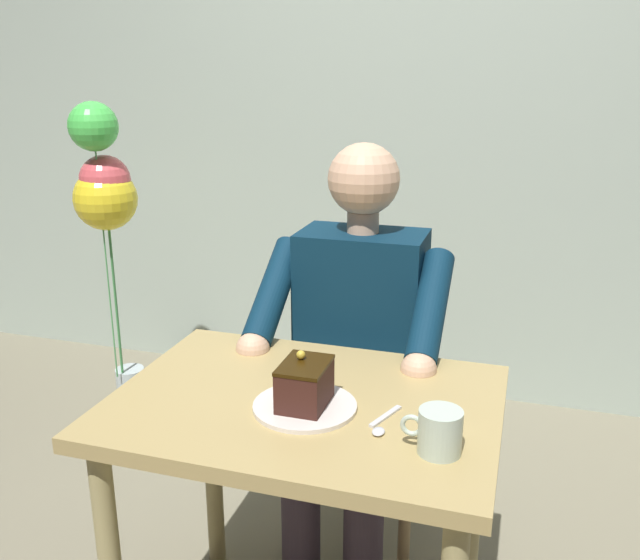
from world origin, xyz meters
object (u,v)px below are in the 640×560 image
object	(u,v)px
dining_table	(305,442)
seated_person	(354,355)
chair	(367,380)
balloon_display	(106,203)
cake_slice	(305,384)
dessert_spoon	(382,424)
coffee_cup	(439,431)

from	to	relation	value
dining_table	seated_person	distance (m)	0.45
chair	balloon_display	xyz separation A→B (m)	(1.12, -0.31, 0.45)
dining_table	balloon_display	bearing A→B (deg)	-39.57
dining_table	chair	distance (m)	0.63
cake_slice	balloon_display	world-z (taller)	balloon_display
cake_slice	dessert_spoon	xyz separation A→B (m)	(-0.18, 0.03, -0.05)
dessert_spoon	dining_table	bearing A→B (deg)	-20.21
balloon_display	dessert_spoon	bearing A→B (deg)	142.78
dining_table	dessert_spoon	size ratio (longest dim) A/B	6.10
dining_table	cake_slice	xyz separation A→B (m)	(-0.01, 0.04, 0.17)
chair	cake_slice	size ratio (longest dim) A/B	6.74
chair	coffee_cup	bearing A→B (deg)	112.78
chair	dessert_spoon	xyz separation A→B (m)	(-0.19, 0.69, 0.24)
coffee_cup	dessert_spoon	size ratio (longest dim) A/B	0.85
cake_slice	seated_person	bearing A→B (deg)	-88.29
seated_person	balloon_display	distance (m)	1.25
coffee_cup	balloon_display	size ratio (longest dim) A/B	0.09
seated_person	cake_slice	size ratio (longest dim) A/B	9.41
dessert_spoon	balloon_display	world-z (taller)	balloon_display
seated_person	coffee_cup	distance (m)	0.68
cake_slice	coffee_cup	bearing A→B (deg)	163.13
chair	seated_person	world-z (taller)	seated_person
dining_table	coffee_cup	xyz separation A→B (m)	(-0.32, 0.14, 0.16)
chair	seated_person	bearing A→B (deg)	90.00
dining_table	cake_slice	world-z (taller)	cake_slice
cake_slice	balloon_display	xyz separation A→B (m)	(1.14, -0.97, 0.16)
dessert_spoon	coffee_cup	bearing A→B (deg)	152.41
cake_slice	dessert_spoon	size ratio (longest dim) A/B	0.93
chair	dining_table	bearing A→B (deg)	90.00
coffee_cup	balloon_display	distance (m)	1.80
dining_table	dessert_spoon	xyz separation A→B (m)	(-0.19, 0.07, 0.12)
coffee_cup	chair	bearing A→B (deg)	-67.22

